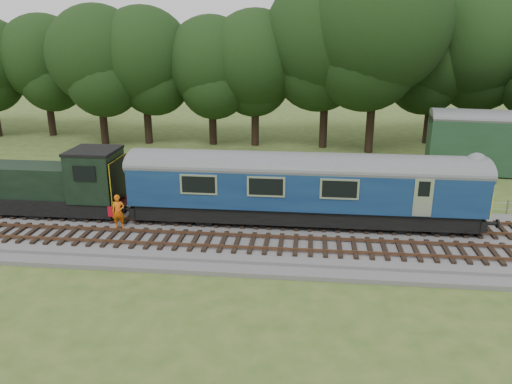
# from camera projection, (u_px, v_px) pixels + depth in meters

# --- Properties ---
(ground) EXTENTS (120.00, 120.00, 0.00)m
(ground) POSITION_uv_depth(u_px,v_px,m) (215.00, 236.00, 25.80)
(ground) COLOR #38551F
(ground) RESTS_ON ground
(ballast) EXTENTS (70.00, 7.00, 0.35)m
(ballast) POSITION_uv_depth(u_px,v_px,m) (215.00, 233.00, 25.75)
(ballast) COLOR #4C4C4F
(ballast) RESTS_ON ground
(track_north) EXTENTS (67.20, 2.40, 0.21)m
(track_north) POSITION_uv_depth(u_px,v_px,m) (219.00, 219.00, 27.00)
(track_north) COLOR black
(track_north) RESTS_ON ballast
(track_south) EXTENTS (67.20, 2.40, 0.21)m
(track_south) POSITION_uv_depth(u_px,v_px,m) (208.00, 241.00, 24.16)
(track_south) COLOR black
(track_south) RESTS_ON ballast
(fence) EXTENTS (64.00, 0.12, 1.00)m
(fence) POSITION_uv_depth(u_px,v_px,m) (229.00, 207.00, 30.06)
(fence) COLOR #6B6054
(fence) RESTS_ON ground
(tree_line) EXTENTS (70.00, 8.00, 18.00)m
(tree_line) POSITION_uv_depth(u_px,v_px,m) (259.00, 144.00, 46.59)
(tree_line) COLOR black
(tree_line) RESTS_ON ground
(dmu_railcar) EXTENTS (18.05, 2.86, 3.88)m
(dmu_railcar) POSITION_uv_depth(u_px,v_px,m) (303.00, 182.00, 25.86)
(dmu_railcar) COLOR black
(dmu_railcar) RESTS_ON ground
(shunter_loco) EXTENTS (8.91, 2.60, 3.38)m
(shunter_loco) POSITION_uv_depth(u_px,v_px,m) (50.00, 185.00, 27.49)
(shunter_loco) COLOR black
(shunter_loco) RESTS_ON ground
(worker) EXTENTS (0.74, 0.57, 1.79)m
(worker) POSITION_uv_depth(u_px,v_px,m) (118.00, 212.00, 25.63)
(worker) COLOR #DD5C0B
(worker) RESTS_ON ballast
(shed) EXTENTS (4.54, 4.54, 2.86)m
(shed) POSITION_uv_depth(u_px,v_px,m) (494.00, 149.00, 38.27)
(shed) COLOR #19381E
(shed) RESTS_ON ground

